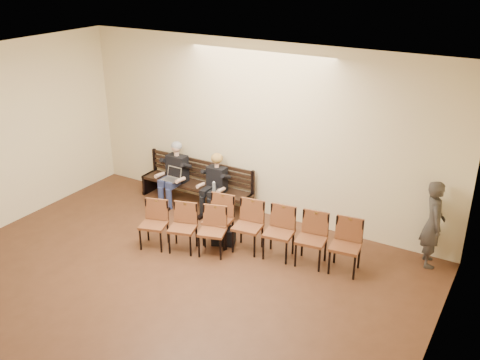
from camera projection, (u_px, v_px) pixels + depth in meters
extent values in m
plane|color=#522F1C|center=(79.00, 355.00, 7.18)|extent=(10.00, 10.00, 0.00)
cube|color=beige|center=(259.00, 131.00, 10.44)|extent=(8.00, 0.02, 3.50)
cube|color=beige|center=(388.00, 359.00, 4.62)|extent=(0.02, 10.00, 3.50)
cube|color=white|center=(41.00, 101.00, 5.79)|extent=(8.00, 10.00, 0.02)
cube|color=black|center=(196.00, 194.00, 11.38)|extent=(2.60, 0.90, 0.45)
cube|color=silver|center=(171.00, 180.00, 11.18)|extent=(0.35, 0.28, 0.25)
cylinder|color=silver|center=(214.00, 192.00, 10.67)|extent=(0.08, 0.08, 0.22)
cube|color=black|center=(224.00, 236.00, 9.86)|extent=(0.50, 0.43, 0.31)
imported|color=#332F2A|center=(434.00, 218.00, 8.94)|extent=(0.63, 0.76, 1.78)
cube|color=brown|center=(279.00, 233.00, 9.31)|extent=(2.87, 0.85, 0.92)
cube|color=brown|center=(183.00, 228.00, 9.53)|extent=(1.63, 0.91, 0.87)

